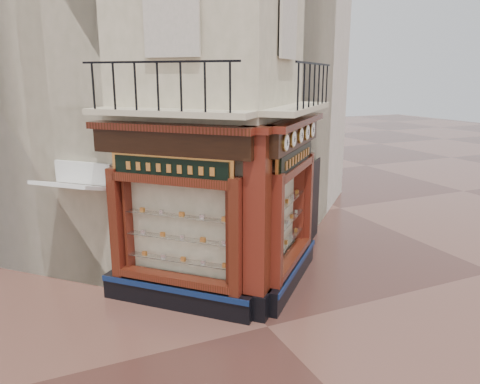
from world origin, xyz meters
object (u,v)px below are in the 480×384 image
awning (80,294)px  clock_d (307,132)px  clock_c (301,135)px  signboard_left (170,168)px  clock_b (293,139)px  clock_a (286,143)px  signboard_right (296,158)px  clock_e (312,129)px  corner_pilaster (257,227)px

awning → clock_d: bearing=-148.5°
clock_c → signboard_left: size_ratio=0.18×
clock_b → signboard_left: size_ratio=0.18×
clock_a → clock_c: size_ratio=0.98×
clock_c → awning: clock_c is taller
clock_a → signboard_left: size_ratio=0.18×
clock_d → signboard_right: 0.77m
clock_d → clock_e: clock_e is taller
signboard_left → clock_b: bearing=-148.3°
corner_pilaster → clock_d: corner_pilaster is taller
corner_pilaster → clock_e: bearing=-8.4°
corner_pilaster → clock_d: size_ratio=10.34×
clock_a → clock_d: (1.32, 1.32, -0.00)m
clock_c → signboard_left: clock_c is taller
clock_b → clock_c: same height
clock_d → clock_e: 0.60m
clock_a → clock_b: (0.41, 0.41, 0.00)m
signboard_right → clock_d: bearing=-11.3°
clock_c → awning: bearing=115.6°
signboard_right → signboard_left: bearing=135.0°
corner_pilaster → clock_e: (2.35, 1.75, 1.67)m
clock_a → clock_c: clock_c is taller
clock_a → clock_b: clock_b is taller
clock_d → signboard_left: clock_d is taller
corner_pilaster → clock_a: 1.78m
clock_c → signboard_right: (-0.03, 0.12, -0.52)m
awning → signboard_left: size_ratio=0.76×
clock_c → signboard_left: bearing=132.6°
signboard_left → clock_a: bearing=-160.8°
clock_e → signboard_left: bearing=145.9°
signboard_right → clock_a: bearing=-175.2°
awning → signboard_right: signboard_right is taller
awning → clock_a: bearing=-168.4°
clock_a → awning: (-3.89, 2.56, -3.62)m
clock_d → signboard_right: clock_d is taller
clock_e → signboard_left: size_ratio=0.20×
clock_a → clock_c: bearing=0.0°
clock_b → signboard_right: 0.90m
awning → signboard_left: signboard_left is taller
clock_c → clock_e: bearing=0.0°
corner_pilaster → signboard_left: bearing=100.2°
clock_b → awning: bearing=108.5°
clock_e → signboard_right: (-0.89, -0.74, -0.52)m
corner_pilaster → clock_a: bearing=-44.1°
clock_e → awning: bearing=126.7°
signboard_left → clock_d: bearing=-129.7°
clock_a → corner_pilaster: bearing=135.9°
corner_pilaster → signboard_left: (-1.46, 1.01, 1.15)m
clock_c → signboard_right: size_ratio=0.17×
corner_pilaster → clock_b: corner_pilaster is taller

